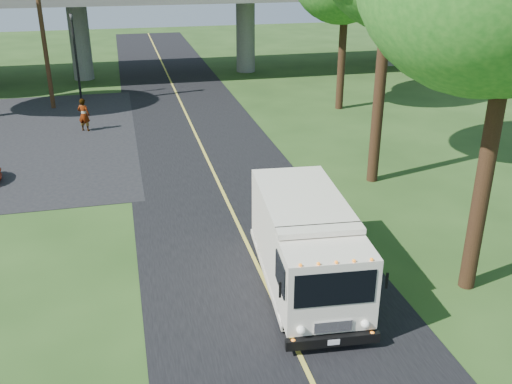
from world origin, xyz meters
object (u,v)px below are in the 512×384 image
object	(u,v)px
traffic_signal	(75,47)
step_van	(306,243)
pedestrian	(84,115)
utility_pole	(42,29)

from	to	relation	value
traffic_signal	step_van	bearing A→B (deg)	-73.62
traffic_signal	step_van	distance (m)	25.01
pedestrian	utility_pole	bearing A→B (deg)	-43.17
utility_pole	pedestrian	xyz separation A→B (m)	(2.02, -5.20, -3.73)
pedestrian	step_van	bearing A→B (deg)	136.90
pedestrian	traffic_signal	bearing A→B (deg)	-60.28
utility_pole	step_van	bearing A→B (deg)	-68.74
utility_pole	pedestrian	size ratio (longest dim) A/B	5.21
step_van	pedestrian	distance (m)	17.96
utility_pole	pedestrian	bearing A→B (deg)	-68.79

